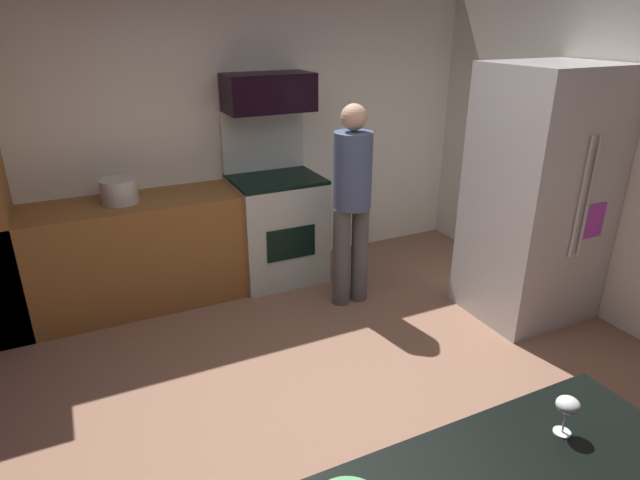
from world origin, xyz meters
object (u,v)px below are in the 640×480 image
at_px(microwave, 269,92).
at_px(wine_glass_mid, 568,407).
at_px(person_cook, 352,197).
at_px(oven_range, 277,224).
at_px(stock_pot, 119,191).
at_px(refrigerator, 538,196).

height_order(microwave, wine_glass_mid, microwave).
relative_size(microwave, person_cook, 0.45).
distance_m(microwave, person_cook, 1.15).
xyz_separation_m(oven_range, wine_glass_mid, (-0.21, -3.28, 0.50)).
height_order(wine_glass_mid, stock_pot, stock_pot).
xyz_separation_m(person_cook, wine_glass_mid, (-0.58, -2.56, 0.09)).
xyz_separation_m(wine_glass_mid, stock_pot, (-1.08, 3.29, -0.02)).
height_order(oven_range, wine_glass_mid, oven_range).
height_order(microwave, person_cook, microwave).
bearing_deg(stock_pot, wine_glass_mid, -71.88).
relative_size(microwave, refrigerator, 0.38).
bearing_deg(refrigerator, stock_pot, 153.30).
bearing_deg(refrigerator, wine_glass_mid, -134.41).
bearing_deg(person_cook, refrigerator, -30.69).
distance_m(refrigerator, stock_pot, 3.22).
height_order(person_cook, wine_glass_mid, person_cook).
bearing_deg(wine_glass_mid, stock_pot, 108.12).
bearing_deg(person_cook, microwave, 114.87).
bearing_deg(person_cook, wine_glass_mid, -102.74).
distance_m(refrigerator, person_cook, 1.42).
distance_m(oven_range, wine_glass_mid, 3.32).
xyz_separation_m(microwave, wine_glass_mid, (-0.21, -3.37, -0.64)).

